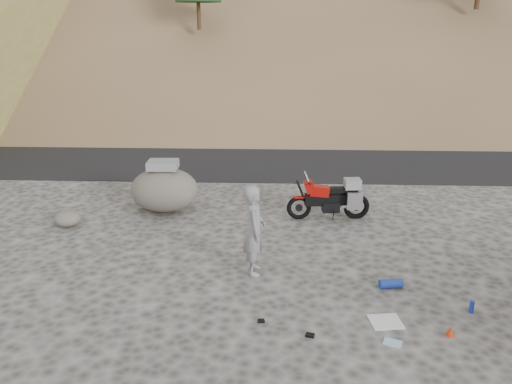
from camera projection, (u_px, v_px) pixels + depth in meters
ground at (308, 272)px, 9.39m from camera, size 140.00×140.00×0.00m
road at (294, 154)px, 17.91m from camera, size 120.00×7.00×0.05m
motorcycle at (332, 199)px, 11.82m from camera, size 1.99×0.68×1.19m
man at (254, 272)px, 9.41m from camera, size 0.45×0.65×1.72m
boulder at (164, 189)px, 12.36m from camera, size 1.89×1.69×1.26m
small_rock at (67, 218)px, 11.51m from camera, size 0.68×0.63×0.37m
gear_white_cloth at (386, 322)px, 7.83m from camera, size 0.54×0.49×0.02m
gear_blue_mat at (391, 284)px, 8.82m from camera, size 0.42×0.22×0.16m
gear_bottle at (472, 307)px, 8.06m from camera, size 0.08×0.08×0.21m
gear_funnel at (450, 331)px, 7.46m from camera, size 0.17×0.17×0.17m
gear_glove_a at (310, 335)px, 7.47m from camera, size 0.15×0.12×0.04m
gear_glove_b at (261, 321)px, 7.83m from camera, size 0.12×0.10×0.03m
gear_blue_cloth at (393, 343)px, 7.31m from camera, size 0.31×0.27×0.01m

